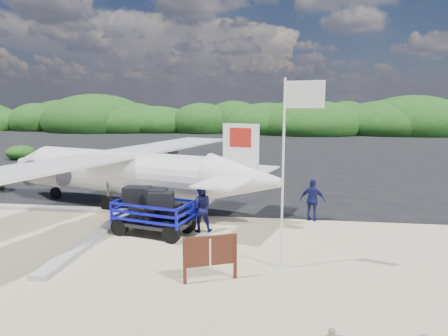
# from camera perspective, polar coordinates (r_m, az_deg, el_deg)

# --- Properties ---
(ground) EXTENTS (160.00, 160.00, 0.00)m
(ground) POSITION_cam_1_polar(r_m,az_deg,el_deg) (12.66, -2.05, -13.26)
(ground) COLOR beige
(asphalt_apron) EXTENTS (90.00, 50.00, 0.04)m
(asphalt_apron) POSITION_cam_1_polar(r_m,az_deg,el_deg) (41.85, 4.92, 2.60)
(asphalt_apron) COLOR #B2B2B2
(asphalt_apron) RESTS_ON ground
(vegetation_band) EXTENTS (124.00, 8.00, 4.40)m
(vegetation_band) POSITION_cam_1_polar(r_m,az_deg,el_deg) (66.73, 5.99, 5.07)
(vegetation_band) COLOR #B2B2B2
(vegetation_band) RESTS_ON ground
(baggage_cart) EXTENTS (3.38, 2.45, 1.52)m
(baggage_cart) POSITION_cam_1_polar(r_m,az_deg,el_deg) (15.36, -9.95, -9.27)
(baggage_cart) COLOR #0B0DAF
(baggage_cart) RESTS_ON ground
(flagpole) EXTENTS (1.20, 0.79, 5.55)m
(flagpole) POSITION_cam_1_polar(r_m,az_deg,el_deg) (12.35, 8.09, -13.95)
(flagpole) COLOR white
(flagpole) RESTS_ON ground
(signboard) EXTENTS (1.54, 0.77, 1.33)m
(signboard) POSITION_cam_1_polar(r_m,az_deg,el_deg) (11.45, -1.95, -15.80)
(signboard) COLOR #522517
(signboard) RESTS_ON ground
(crew_a) EXTENTS (0.65, 0.50, 1.60)m
(crew_a) POSITION_cam_1_polar(r_m,az_deg,el_deg) (15.44, -9.31, -6.05)
(crew_a) COLOR #161954
(crew_a) RESTS_ON ground
(crew_b) EXTENTS (1.02, 0.86, 1.85)m
(crew_b) POSITION_cam_1_polar(r_m,az_deg,el_deg) (15.23, -3.37, -5.67)
(crew_b) COLOR #161954
(crew_b) RESTS_ON ground
(crew_c) EXTENTS (1.11, 0.69, 1.76)m
(crew_c) POSITION_cam_1_polar(r_m,az_deg,el_deg) (16.95, 12.55, -4.50)
(crew_c) COLOR #161954
(crew_c) RESTS_ON ground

